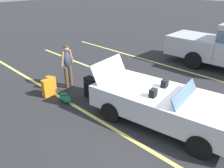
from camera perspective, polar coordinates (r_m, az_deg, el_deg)
ground_plane at (r=6.92m, az=12.54°, el=-9.25°), size 80.00×80.00×0.00m
lot_line_near at (r=6.08m, az=5.85°, el=-14.22°), size 18.00×0.12×0.01m
lot_line_mid at (r=8.03m, az=18.20°, el=-4.83°), size 18.00×0.12×0.01m
lot_line_far at (r=10.32m, az=25.20°, el=0.78°), size 18.00×0.12×0.01m
convertible_car at (r=6.55m, az=14.59°, el=-5.49°), size 4.39×2.36×1.51m
suitcase_large_black at (r=7.92m, az=-5.25°, el=-0.97°), size 0.49×0.32×1.08m
suitcase_medium_bright at (r=8.34m, az=-15.73°, el=-0.93°), size 0.28×0.41×0.62m
suitcase_small_carryon at (r=8.85m, az=-15.11°, el=0.27°), size 0.39×0.30×0.50m
duffel_bag at (r=7.86m, az=-11.64°, el=-3.35°), size 0.67×0.41×0.34m
traveler_person at (r=8.61m, az=-11.14°, el=4.90°), size 0.25×0.61×1.65m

